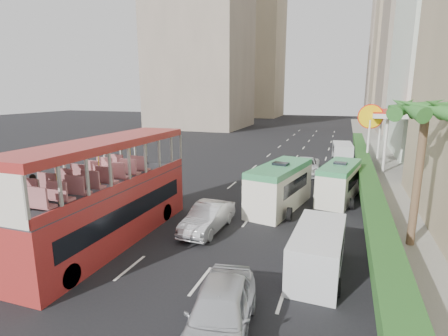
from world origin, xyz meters
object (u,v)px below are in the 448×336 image
at_px(panel_van_near, 318,251).
at_px(panel_van_far, 342,152).
at_px(minibus_near, 280,187).
at_px(shell_station, 405,140).
at_px(minibus_far, 339,182).
at_px(palm_tree, 418,178).
at_px(van_asset, 305,174).
at_px(car_silver_lane_b, 220,336).
at_px(double_decker_bus, 108,192).
at_px(car_silver_lane_a, 208,230).

xyz_separation_m(panel_van_near, panel_van_far, (0.64, 25.21, 0.01)).
xyz_separation_m(minibus_near, shell_station, (9.08, 15.25, 1.36)).
bearing_deg(minibus_near, panel_van_near, -57.44).
height_order(minibus_far, panel_van_far, minibus_far).
distance_m(minibus_near, palm_tree, 8.08).
relative_size(panel_van_far, shell_station, 0.58).
bearing_deg(minibus_far, panel_van_near, -82.42).
bearing_deg(shell_station, van_asset, -148.51).
relative_size(car_silver_lane_b, van_asset, 0.91).
xyz_separation_m(double_decker_bus, panel_van_far, (10.46, 25.41, -1.60)).
height_order(double_decker_bus, van_asset, double_decker_bus).
relative_size(minibus_near, minibus_far, 1.13).
bearing_deg(minibus_far, panel_van_far, 100.53).
relative_size(minibus_near, panel_van_near, 1.36).
bearing_deg(car_silver_lane_a, panel_van_near, -21.51).
distance_m(car_silver_lane_b, minibus_far, 15.87).
bearing_deg(minibus_far, car_silver_lane_a, -118.03).
distance_m(minibus_near, minibus_far, 4.67).
xyz_separation_m(van_asset, panel_van_far, (3.00, 7.64, 0.93)).
height_order(car_silver_lane_a, panel_van_far, panel_van_far).
height_order(car_silver_lane_b, minibus_near, minibus_near).
bearing_deg(panel_van_near, panel_van_far, 91.05).
bearing_deg(shell_station, minibus_far, -114.70).
xyz_separation_m(double_decker_bus, minibus_far, (10.41, 10.84, -1.29)).
bearing_deg(minibus_near, car_silver_lane_a, -109.34).
bearing_deg(car_silver_lane_a, minibus_far, 54.14).
bearing_deg(car_silver_lane_b, car_silver_lane_a, 105.28).
distance_m(car_silver_lane_b, van_asset, 22.45).
relative_size(car_silver_lane_b, minibus_near, 0.75).
xyz_separation_m(panel_van_near, shell_station, (6.18, 22.80, 1.82)).
distance_m(van_asset, panel_van_near, 17.75).
bearing_deg(minibus_far, car_silver_lane_b, -90.31).
bearing_deg(palm_tree, shell_station, 83.40).
xyz_separation_m(van_asset, panel_van_near, (2.36, -17.57, 0.93)).
bearing_deg(double_decker_bus, car_silver_lane_a, 35.54).
relative_size(double_decker_bus, van_asset, 2.12).
distance_m(minibus_near, shell_station, 17.80).
bearing_deg(shell_station, panel_van_far, 156.49).
height_order(car_silver_lane_b, panel_van_near, panel_van_near).
height_order(panel_van_near, panel_van_far, panel_van_far).
bearing_deg(panel_van_near, car_silver_lane_b, -114.09).
bearing_deg(panel_van_far, minibus_far, -94.51).
relative_size(double_decker_bus, minibus_near, 1.75).
bearing_deg(panel_van_far, palm_tree, -85.44).
xyz_separation_m(van_asset, minibus_near, (-0.54, -10.02, 1.39)).
xyz_separation_m(minibus_far, panel_van_far, (0.05, 14.57, -0.30)).
bearing_deg(car_silver_lane_b, panel_van_near, 54.44).
height_order(car_silver_lane_b, panel_van_far, panel_van_far).
distance_m(palm_tree, shell_station, 19.14).
xyz_separation_m(car_silver_lane_a, panel_van_near, (5.83, -2.65, 0.93)).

